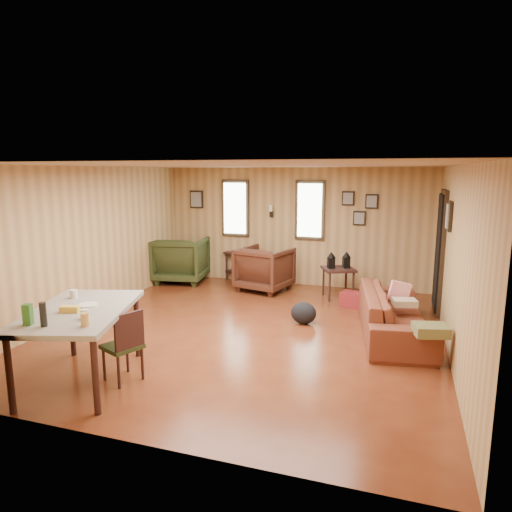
% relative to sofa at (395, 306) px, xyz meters
% --- Properties ---
extents(room, '(5.54, 6.04, 2.44)m').
position_rel_sofa_xyz_m(room, '(-1.89, -0.19, 0.77)').
color(room, brown).
rests_on(room, ground).
extents(sofa, '(0.97, 2.28, 0.86)m').
position_rel_sofa_xyz_m(sofa, '(0.00, 0.00, 0.00)').
color(sofa, brown).
rests_on(sofa, ground).
extents(recliner_brown, '(1.10, 1.06, 0.95)m').
position_rel_sofa_xyz_m(recliner_brown, '(-2.50, 1.84, 0.04)').
color(recliner_brown, '#452114').
rests_on(recliner_brown, ground).
extents(recliner_green, '(1.16, 1.11, 1.05)m').
position_rel_sofa_xyz_m(recliner_green, '(-4.40, 1.97, 0.09)').
color(recliner_green, '#2B3417').
rests_on(recliner_green, ground).
extents(end_table, '(0.75, 0.73, 0.75)m').
position_rel_sofa_xyz_m(end_table, '(-3.24, 2.54, -0.01)').
color(end_table, '#341A17').
rests_on(end_table, ground).
extents(side_table, '(0.72, 0.72, 0.88)m').
position_rel_sofa_xyz_m(side_table, '(-1.05, 1.73, 0.16)').
color(side_table, '#341A17').
rests_on(side_table, ground).
extents(cooler, '(0.42, 0.35, 0.26)m').
position_rel_sofa_xyz_m(cooler, '(-0.73, 1.24, -0.30)').
color(cooler, maroon).
rests_on(cooler, ground).
extents(backpack, '(0.45, 0.38, 0.34)m').
position_rel_sofa_xyz_m(backpack, '(-1.34, 0.09, -0.26)').
color(backpack, black).
rests_on(backpack, ground).
extents(sofa_pillows, '(0.78, 1.67, 0.34)m').
position_rel_sofa_xyz_m(sofa_pillows, '(0.26, -0.41, 0.07)').
color(sofa_pillows, brown).
rests_on(sofa_pillows, sofa).
extents(dining_table, '(1.42, 1.86, 1.08)m').
position_rel_sofa_xyz_m(dining_table, '(-3.27, -2.61, 0.33)').
color(dining_table, gray).
rests_on(dining_table, ground).
extents(dining_chair, '(0.49, 0.49, 0.82)m').
position_rel_sofa_xyz_m(dining_chair, '(-2.80, -2.46, 0.03)').
color(dining_chair, '#2B3417').
rests_on(dining_chair, ground).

